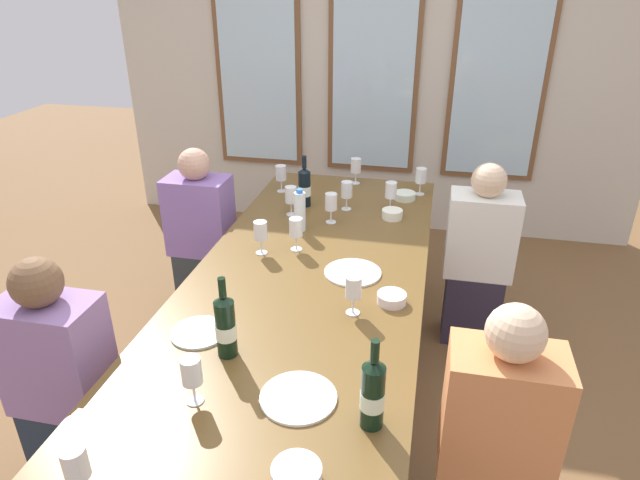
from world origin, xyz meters
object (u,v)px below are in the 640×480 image
at_px(white_plate_0, 199,332).
at_px(tasting_bowl_2, 392,298).
at_px(wine_glass_11, 191,372).
at_px(white_plate_2, 353,272).
at_px(tasting_bowl_0, 405,196).
at_px(wine_bottle_2, 226,326).
at_px(tasting_bowl_1, 297,475).
at_px(wine_glass_10, 291,196).
at_px(wine_glass_5, 391,191).
at_px(wine_glass_6, 356,166).
at_px(seated_person_1, 478,260).
at_px(dining_table, 308,285).
at_px(wine_glass_3, 296,229).
at_px(seated_person_0, 202,240).
at_px(wine_glass_2, 421,177).
at_px(seated_person_2, 64,388).
at_px(white_plate_1, 298,397).
at_px(wine_glass_7, 347,190).
at_px(water_bottle, 300,211).
at_px(wine_glass_8, 281,174).
at_px(seated_person_3, 494,448).
at_px(wine_glass_1, 76,465).
at_px(wine_bottle_0, 373,394).
at_px(wine_glass_0, 353,289).
at_px(wine_glass_4, 331,203).
at_px(wine_glass_9, 261,232).
at_px(tasting_bowl_3, 392,214).

bearing_deg(white_plate_0, tasting_bowl_2, 28.05).
bearing_deg(wine_glass_11, white_plate_2, 68.63).
bearing_deg(tasting_bowl_0, wine_bottle_2, -107.18).
bearing_deg(tasting_bowl_1, wine_glass_10, 105.37).
distance_m(wine_glass_5, wine_glass_6, 0.49).
bearing_deg(seated_person_1, dining_table, -138.90).
bearing_deg(wine_bottle_2, wine_glass_3, 87.65).
height_order(seated_person_0, seated_person_1, same).
height_order(wine_glass_2, seated_person_2, seated_person_2).
relative_size(white_plate_0, white_plate_1, 0.85).
distance_m(wine_glass_6, wine_glass_7, 0.45).
distance_m(wine_glass_10, wine_glass_11, 1.58).
xyz_separation_m(wine_bottle_2, wine_glass_11, (-0.02, -0.26, -0.00)).
distance_m(tasting_bowl_2, water_bottle, 0.86).
bearing_deg(seated_person_2, wine_glass_8, 76.76).
xyz_separation_m(wine_glass_11, seated_person_3, (1.00, 0.22, -0.34)).
bearing_deg(seated_person_0, white_plate_0, -66.52).
height_order(tasting_bowl_1, wine_glass_5, wine_glass_5).
relative_size(wine_glass_1, wine_glass_2, 1.00).
bearing_deg(wine_bottle_0, tasting_bowl_2, 90.48).
distance_m(wine_glass_0, wine_glass_10, 1.08).
distance_m(wine_glass_6, wine_glass_11, 2.19).
relative_size(wine_glass_6, wine_glass_7, 1.00).
relative_size(white_plate_1, wine_bottle_2, 0.80).
distance_m(wine_bottle_2, wine_glass_11, 0.26).
xyz_separation_m(dining_table, wine_glass_3, (-0.12, 0.24, 0.17)).
bearing_deg(seated_person_3, wine_glass_1, -151.39).
distance_m(white_plate_1, wine_glass_4, 1.45).
height_order(dining_table, wine_glass_8, wine_glass_8).
relative_size(wine_glass_5, seated_person_1, 0.16).
bearing_deg(dining_table, wine_glass_5, 70.78).
bearing_deg(wine_bottle_2, white_plate_0, 148.61).
xyz_separation_m(tasting_bowl_2, wine_glass_9, (-0.69, 0.33, 0.09)).
height_order(tasting_bowl_3, wine_glass_3, wine_glass_3).
bearing_deg(wine_bottle_2, seated_person_2, -172.49).
bearing_deg(wine_glass_3, tasting_bowl_1, -75.53).
distance_m(white_plate_2, wine_bottle_0, 0.97).
bearing_deg(wine_glass_4, wine_glass_0, -73.15).
relative_size(tasting_bowl_0, wine_glass_7, 0.78).
bearing_deg(seated_person_0, wine_glass_7, 10.99).
relative_size(white_plate_2, wine_glass_2, 1.56).
height_order(tasting_bowl_3, wine_glass_11, wine_glass_11).
distance_m(dining_table, white_plate_2, 0.22).
relative_size(white_plate_2, wine_glass_9, 1.56).
relative_size(seated_person_0, seated_person_2, 1.00).
bearing_deg(seated_person_1, wine_glass_8, 166.72).
distance_m(tasting_bowl_0, tasting_bowl_1, 2.21).
bearing_deg(wine_glass_11, wine_glass_1, -109.44).
height_order(wine_bottle_0, wine_glass_7, wine_bottle_0).
bearing_deg(white_plate_0, tasting_bowl_3, 63.71).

